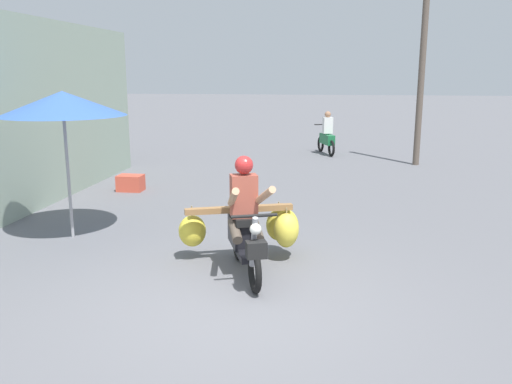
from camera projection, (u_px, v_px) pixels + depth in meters
ground_plane at (233, 304)px, 6.18m from camera, size 120.00×120.00×0.00m
motorbike_main_loaded at (252, 226)px, 7.30m from camera, size 1.81×1.96×1.58m
motorbike_distant_ahead_left at (327, 137)px, 17.35m from camera, size 0.71×1.56×1.40m
market_umbrella_near_shop at (63, 104)px, 8.20m from camera, size 1.93×1.93×2.34m
produce_crate at (131, 183)px, 12.04m from camera, size 0.56×0.40×0.36m
utility_pole at (422, 66)px, 14.88m from camera, size 0.18×0.18×5.57m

